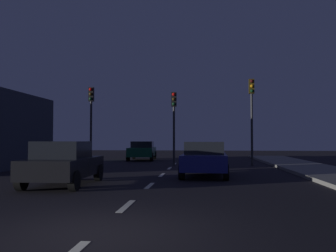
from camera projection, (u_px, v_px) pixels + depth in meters
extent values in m
plane|color=black|center=(152.00, 184.00, 12.96)|extent=(80.00, 80.00, 0.00)
cube|color=silver|center=(126.00, 206.00, 8.58)|extent=(0.16, 1.60, 0.01)
cube|color=silver|center=(150.00, 186.00, 12.36)|extent=(0.16, 1.60, 0.01)
cube|color=silver|center=(162.00, 175.00, 16.14)|extent=(0.16, 1.60, 0.01)
cube|color=silver|center=(170.00, 168.00, 19.92)|extent=(0.16, 1.60, 0.01)
cube|color=silver|center=(175.00, 164.00, 23.70)|extent=(0.16, 1.60, 0.01)
cylinder|color=#2D2D30|center=(91.00, 126.00, 22.81)|extent=(0.14, 0.14, 4.93)
cube|color=black|center=(91.00, 94.00, 22.89)|extent=(0.32, 0.24, 0.90)
sphere|color=red|center=(91.00, 89.00, 22.74)|extent=(0.20, 0.20, 0.20)
sphere|color=#3F2D0C|center=(91.00, 94.00, 22.73)|extent=(0.20, 0.20, 0.20)
sphere|color=#0C3319|center=(90.00, 99.00, 22.72)|extent=(0.20, 0.20, 0.20)
cylinder|color=#2D2D30|center=(174.00, 129.00, 22.30)|extent=(0.14, 0.14, 4.55)
cube|color=black|center=(174.00, 99.00, 22.37)|extent=(0.32, 0.24, 0.90)
sphere|color=red|center=(174.00, 94.00, 22.22)|extent=(0.20, 0.20, 0.20)
sphere|color=#3F2D0C|center=(174.00, 99.00, 22.21)|extent=(0.20, 0.20, 0.20)
sphere|color=#0C3319|center=(174.00, 104.00, 22.20)|extent=(0.20, 0.20, 0.20)
cylinder|color=#2D2D30|center=(252.00, 122.00, 21.86)|extent=(0.14, 0.14, 5.30)
cube|color=#382D0C|center=(251.00, 86.00, 21.95)|extent=(0.32, 0.24, 0.90)
sphere|color=#3F0C0C|center=(252.00, 81.00, 21.80)|extent=(0.20, 0.20, 0.20)
sphere|color=orange|center=(252.00, 86.00, 21.79)|extent=(0.20, 0.20, 0.20)
sphere|color=#0C3319|center=(252.00, 91.00, 21.78)|extent=(0.20, 0.20, 0.20)
cube|color=navy|center=(205.00, 161.00, 15.83)|extent=(2.00, 4.61, 0.65)
cube|color=black|center=(205.00, 148.00, 15.63)|extent=(1.70, 2.10, 0.53)
cylinder|color=black|center=(188.00, 165.00, 17.64)|extent=(0.24, 0.65, 0.64)
cylinder|color=black|center=(224.00, 166.00, 17.42)|extent=(0.24, 0.65, 0.64)
cylinder|color=black|center=(182.00, 172.00, 14.22)|extent=(0.24, 0.65, 0.64)
cylinder|color=black|center=(226.00, 172.00, 14.00)|extent=(0.24, 0.65, 0.64)
cube|color=black|center=(64.00, 167.00, 12.48)|extent=(1.88, 3.92, 0.63)
cube|color=black|center=(62.00, 150.00, 12.31)|extent=(1.62, 1.78, 0.58)
cylinder|color=black|center=(56.00, 172.00, 13.92)|extent=(0.23, 0.64, 0.64)
cylinder|color=black|center=(98.00, 173.00, 13.80)|extent=(0.23, 0.64, 0.64)
cylinder|color=black|center=(21.00, 180.00, 11.14)|extent=(0.23, 0.64, 0.64)
cylinder|color=black|center=(74.00, 181.00, 11.02)|extent=(0.23, 0.64, 0.64)
cube|color=#0F4C2D|center=(142.00, 152.00, 27.92)|extent=(2.13, 4.55, 0.66)
cube|color=black|center=(143.00, 144.00, 28.16)|extent=(1.75, 2.10, 0.47)
cylinder|color=black|center=(152.00, 157.00, 26.20)|extent=(0.26, 0.65, 0.64)
cylinder|color=black|center=(128.00, 157.00, 26.26)|extent=(0.26, 0.65, 0.64)
cylinder|color=black|center=(155.00, 155.00, 29.55)|extent=(0.26, 0.65, 0.64)
cylinder|color=black|center=(134.00, 155.00, 29.60)|extent=(0.26, 0.65, 0.64)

